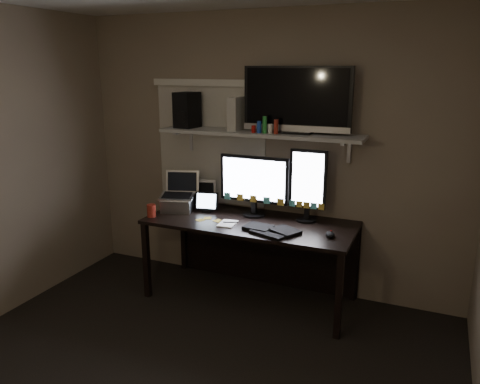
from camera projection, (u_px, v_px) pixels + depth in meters
The scene contains 18 objects.
back_wall at pixel (266, 155), 4.24m from camera, with size 3.60×3.60×0.00m, color #756453.
window_blinds at pixel (211, 145), 4.42m from camera, with size 1.10×0.02×1.10m, color beige.
desk at pixel (255, 236), 4.20m from camera, with size 1.80×0.75×0.73m.
wall_shelf at pixel (259, 133), 4.03m from camera, with size 1.80×0.35×0.03m, color #A4A4A0.
monitor_landscape at pixel (254, 185), 4.12m from camera, with size 0.63×0.07×0.56m, color black.
monitor_portrait at pixel (308, 185), 3.97m from camera, with size 0.32×0.06×0.64m, color black.
keyboard at pixel (272, 229), 3.79m from camera, with size 0.46×0.18×0.03m, color black.
mouse at pixel (330, 234), 3.67m from camera, with size 0.07×0.11×0.04m, color black.
notepad at pixel (227, 224), 3.96m from camera, with size 0.14×0.19×0.01m, color white.
tablet at pixel (207, 202), 4.28m from camera, with size 0.21×0.09×0.19m, color black.
file_sorter at pixel (204, 193), 4.46m from camera, with size 0.20×0.09×0.25m, color black.
laptop at pixel (177, 192), 4.29m from camera, with size 0.31×0.25×0.35m, color #B2B2B7.
cup at pixel (151, 211), 4.15m from camera, with size 0.08×0.08×0.11m, color maroon.
sticky_notes at pixel (212, 220), 4.06m from camera, with size 0.29×0.21×0.00m, color gold, non-canonical shape.
tv at pixel (297, 100), 3.85m from camera, with size 0.91×0.16×0.55m, color black.
game_console at pixel (237, 114), 4.09m from camera, with size 0.07×0.24×0.29m, color beige.
speaker at pixel (187, 110), 4.26m from camera, with size 0.17×0.21×0.32m, color black.
bottles at pixel (265, 125), 3.91m from camera, with size 0.22×0.05×0.14m, color #A50F0C, non-canonical shape.
Camera 1 is at (1.43, -2.14, 2.03)m, focal length 35.00 mm.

